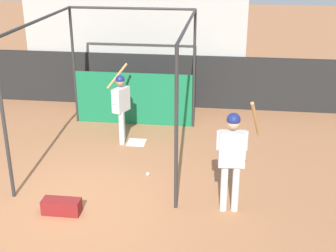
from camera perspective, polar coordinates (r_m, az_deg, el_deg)
ground_plane at (r=9.01m, az=-11.61°, el=-9.92°), size 60.00×60.00×0.00m
outfield_wall at (r=14.03m, az=-4.19°, el=5.66°), size 24.00×0.12×1.55m
bleacher_section at (r=15.76m, az=-2.80°, el=11.36°), size 6.50×4.00×3.63m
batting_cage at (r=11.57m, az=-5.04°, el=5.16°), size 3.25×4.17×3.11m
home_plate at (r=11.56m, az=-3.86°, el=-2.01°), size 0.44×0.44×0.02m
player_batter at (r=11.27m, az=-5.75°, el=2.88°), size 0.57×0.93×1.84m
player_waiting at (r=8.33m, az=7.85°, el=-3.17°), size 0.78×0.55×2.20m
equipment_bag at (r=8.87m, az=-12.85°, el=-9.53°), size 0.70×0.28×0.28m
baseball at (r=9.98m, az=-2.48°, el=-5.87°), size 0.07×0.07×0.07m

